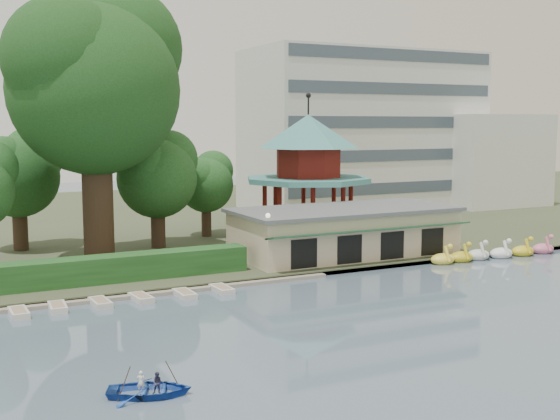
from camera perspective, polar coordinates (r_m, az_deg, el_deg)
ground_plane at (r=36.00m, az=10.17°, el=-11.30°), size 220.00×220.00×0.00m
shore at (r=82.67m, az=-11.83°, el=-0.78°), size 220.00×70.00×0.40m
embankment at (r=50.36m, az=-1.69°, el=-5.70°), size 220.00×0.60×0.30m
dock at (r=46.68m, az=-15.24°, el=-7.01°), size 34.00×1.60×0.24m
boathouse at (r=58.67m, az=5.27°, el=-1.69°), size 18.60×9.39×3.90m
pavilion at (r=67.77m, az=2.30°, el=3.86°), size 12.40×12.40×13.50m
office_building at (r=93.05m, az=8.47°, el=6.05°), size 38.00×18.00×20.00m
hedge at (r=49.15m, az=-19.48°, el=-5.05°), size 30.00×2.00×1.80m
lamp_post at (r=51.91m, az=-0.99°, el=-1.73°), size 0.36×0.36×4.28m
big_tree at (r=56.86m, az=-14.76°, el=10.53°), size 14.48×13.49×21.83m
small_trees at (r=59.84m, az=-19.21°, el=2.07°), size 39.15×16.42×10.62m
swan_boats at (r=61.56m, az=16.90°, el=-3.42°), size 13.09×2.15×1.92m
moored_rowboats at (r=44.84m, az=-19.07°, el=-7.66°), size 24.67×2.77×0.36m
rowboat_with_passengers at (r=30.51m, az=-10.56°, el=-13.73°), size 5.84×5.05×2.01m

